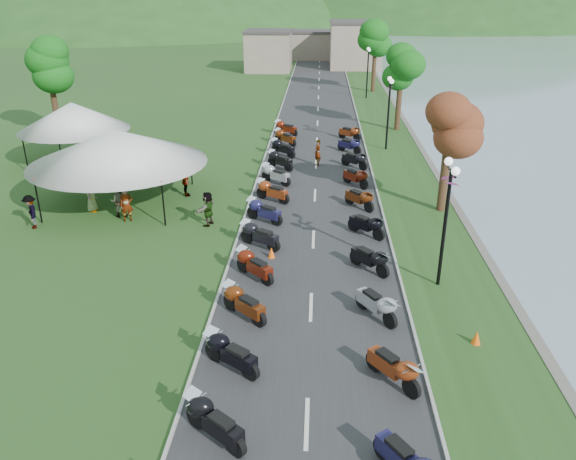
{
  "coord_description": "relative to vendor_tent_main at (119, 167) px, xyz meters",
  "views": [
    {
      "loc": [
        0.16,
        -1.84,
        10.94
      ],
      "look_at": [
        -1.08,
        20.1,
        1.3
      ],
      "focal_mm": 35.0,
      "sensor_mm": 36.0,
      "label": 1
    }
  ],
  "objects": [
    {
      "name": "road",
      "position": [
        10.48,
        13.57,
        -1.99
      ],
      "size": [
        7.0,
        120.0,
        0.02
      ],
      "primitive_type": "cube",
      "color": "#303032",
      "rests_on": "ground"
    },
    {
      "name": "hills_backdrop",
      "position": [
        10.48,
        173.57,
        -2.0
      ],
      "size": [
        360.0,
        120.0,
        76.0
      ],
      "primitive_type": null,
      "color": "#285621",
      "rests_on": "ground"
    },
    {
      "name": "far_building",
      "position": [
        8.48,
        58.57,
        0.5
      ],
      "size": [
        18.0,
        16.0,
        5.0
      ],
      "primitive_type": "cube",
      "color": "gray",
      "rests_on": "ground"
    },
    {
      "name": "moto_row_left",
      "position": [
        8.1,
        -6.86,
        -1.45
      ],
      "size": [
        2.6,
        46.57,
        1.1
      ],
      "primitive_type": null,
      "color": "#331411",
      "rests_on": "ground"
    },
    {
      "name": "moto_row_right",
      "position": [
        12.87,
        -3.81,
        -1.45
      ],
      "size": [
        2.6,
        38.26,
        1.1
      ],
      "primitive_type": null,
      "color": "#331411",
      "rests_on": "ground"
    },
    {
      "name": "vendor_tent_main",
      "position": [
        0.0,
        0.0,
        0.0
      ],
      "size": [
        6.27,
        6.27,
        4.0
      ],
      "primitive_type": null,
      "color": "silver",
      "rests_on": "ground"
    },
    {
      "name": "vendor_tent_side",
      "position": [
        -5.35,
        7.14,
        0.0
      ],
      "size": [
        4.72,
        4.72,
        4.0
      ],
      "primitive_type": null,
      "color": "silver",
      "rests_on": "ground"
    },
    {
      "name": "tree_lakeside",
      "position": [
        17.12,
        -0.3,
        1.53
      ],
      "size": [
        2.54,
        2.54,
        7.07
      ],
      "primitive_type": null,
      "color": "#187118",
      "rests_on": "ground"
    },
    {
      "name": "pedestrian_a",
      "position": [
        1.12,
        -2.67,
        -2.0
      ],
      "size": [
        0.77,
        0.69,
        1.74
      ],
      "primitive_type": "imported",
      "rotation": [
        0.0,
        0.0,
        0.43
      ],
      "color": "slate",
      "rests_on": "ground"
    },
    {
      "name": "pedestrian_b",
      "position": [
        0.5,
        -2.08,
        -2.0
      ],
      "size": [
        0.91,
        0.66,
        1.67
      ],
      "primitive_type": "imported",
      "rotation": [
        0.0,
        0.0,
        3.43
      ],
      "color": "slate",
      "rests_on": "ground"
    },
    {
      "name": "pedestrian_c",
      "position": [
        -3.22,
        -3.82,
        -2.0
      ],
      "size": [
        0.96,
        1.16,
        1.69
      ],
      "primitive_type": "imported",
      "rotation": [
        0.0,
        0.0,
        5.27
      ],
      "color": "slate",
      "rests_on": "ground"
    }
  ]
}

